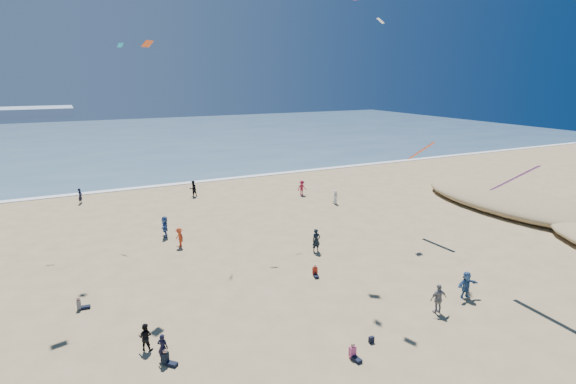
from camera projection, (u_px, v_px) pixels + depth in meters
name	position (u px, v px, depth m)	size (l,w,h in m)	color
ocean	(108.00, 140.00, 100.72)	(220.00, 100.00, 0.06)	#476B84
surf_line	(145.00, 187.00, 57.35)	(220.00, 1.20, 0.08)	white
standing_flyers	(260.00, 240.00, 36.43)	(25.95, 44.09, 1.93)	black
seated_group	(260.00, 333.00, 24.09)	(16.09, 18.74, 0.84)	beige
navy_bag	(371.00, 340.00, 23.88)	(0.28, 0.18, 0.34)	black
kites_aloft	(358.00, 43.00, 30.00)	(36.27, 40.93, 27.72)	#FF4B1D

